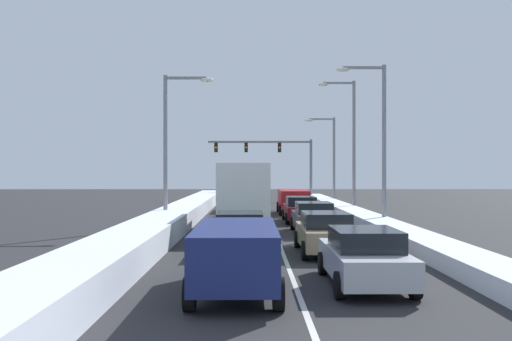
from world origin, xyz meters
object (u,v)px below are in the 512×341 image
object	(u,v)px
street_lamp_right_near	(378,131)
sedan_maroon_right_lane_fourth	(301,209)
suv_white_center_lane_fourth	(241,202)
box_truck_center_lane_third	(244,194)
traffic_light_gantry	(274,154)
street_lamp_left_mid	(172,136)
suv_gray_center_lane_fifth	(242,197)
street_lamp_right_far	(330,152)
sedan_green_center_lane_second	(240,232)
sedan_charcoal_right_lane_third	(313,217)
sedan_tan_right_lane_second	(325,233)
street_lamp_right_mid	(349,135)
suv_navy_center_lane_nearest	(236,252)
suv_red_right_lane_fifth	(293,199)
sedan_silver_right_lane_nearest	(364,257)

from	to	relation	value
street_lamp_right_near	sedan_maroon_right_lane_fourth	bearing A→B (deg)	139.28
suv_white_center_lane_fourth	box_truck_center_lane_third	bearing A→B (deg)	-87.64
traffic_light_gantry	box_truck_center_lane_third	bearing A→B (deg)	-95.30
suv_white_center_lane_fourth	street_lamp_left_mid	size ratio (longest dim) A/B	0.60
suv_gray_center_lane_fifth	street_lamp_right_far	size ratio (longest dim) A/B	0.63
sedan_green_center_lane_second	street_lamp_right_far	xyz separation A→B (m)	(7.34, 28.54, 3.90)
sedan_charcoal_right_lane_third	box_truck_center_lane_third	size ratio (longest dim) A/B	0.62
sedan_tan_right_lane_second	sedan_charcoal_right_lane_third	xyz separation A→B (m)	(0.29, 6.50, 0.00)
sedan_green_center_lane_second	street_lamp_right_mid	world-z (taller)	street_lamp_right_mid
sedan_charcoal_right_lane_third	box_truck_center_lane_third	world-z (taller)	box_truck_center_lane_third
suv_navy_center_lane_nearest	box_truck_center_lane_third	size ratio (longest dim) A/B	0.68
suv_red_right_lane_fifth	suv_white_center_lane_fourth	distance (m)	5.30
box_truck_center_lane_third	street_lamp_left_mid	size ratio (longest dim) A/B	0.89
suv_white_center_lane_fourth	street_lamp_right_mid	distance (m)	9.75
sedan_silver_right_lane_nearest	suv_red_right_lane_fifth	size ratio (longest dim) A/B	0.92
suv_white_center_lane_fourth	street_lamp_right_near	distance (m)	10.17
sedan_charcoal_right_lane_third	sedan_tan_right_lane_second	bearing A→B (deg)	-92.58
sedan_green_center_lane_second	suv_gray_center_lane_fifth	distance (m)	21.28
traffic_light_gantry	street_lamp_right_mid	bearing A→B (deg)	-74.98
street_lamp_right_near	traffic_light_gantry	bearing A→B (deg)	99.18
street_lamp_right_near	street_lamp_right_far	bearing A→B (deg)	89.29
sedan_green_center_lane_second	street_lamp_left_mid	bearing A→B (deg)	112.44
sedan_silver_right_lane_nearest	suv_navy_center_lane_nearest	distance (m)	3.46
sedan_silver_right_lane_nearest	street_lamp_right_near	size ratio (longest dim) A/B	0.52
suv_gray_center_lane_fifth	suv_navy_center_lane_nearest	bearing A→B (deg)	-89.30
suv_navy_center_lane_nearest	street_lamp_left_mid	world-z (taller)	street_lamp_left_mid
sedan_maroon_right_lane_fourth	suv_navy_center_lane_nearest	xyz separation A→B (m)	(-3.27, -18.88, 0.25)
street_lamp_right_near	street_lamp_left_mid	world-z (taller)	street_lamp_right_near
sedan_tan_right_lane_second	street_lamp_right_near	xyz separation A→B (m)	(3.99, 9.05, 4.37)
suv_red_right_lane_fifth	box_truck_center_lane_third	world-z (taller)	box_truck_center_lane_third
sedan_charcoal_right_lane_third	street_lamp_left_mid	xyz separation A→B (m)	(-7.21, 2.80, 4.10)
sedan_tan_right_lane_second	suv_red_right_lane_fifth	bearing A→B (deg)	89.28
suv_red_right_lane_fifth	sedan_green_center_lane_second	bearing A→B (deg)	-100.24
street_lamp_left_mid	sedan_maroon_right_lane_fourth	bearing A→B (deg)	22.94
sedan_silver_right_lane_nearest	traffic_light_gantry	bearing A→B (deg)	90.86
sedan_maroon_right_lane_fourth	suv_navy_center_lane_nearest	bearing A→B (deg)	-99.83
sedan_silver_right_lane_nearest	suv_gray_center_lane_fifth	bearing A→B (deg)	97.73
street_lamp_right_near	sedan_tan_right_lane_second	bearing A→B (deg)	-113.76
street_lamp_right_mid	suv_white_center_lane_fourth	bearing A→B (deg)	-151.61
street_lamp_right_mid	street_lamp_right_far	world-z (taller)	street_lamp_right_mid
suv_white_center_lane_fourth	street_lamp_right_near	size ratio (longest dim) A/B	0.57
suv_gray_center_lane_fifth	street_lamp_right_far	xyz separation A→B (m)	(7.64, 7.27, 3.65)
sedan_silver_right_lane_nearest	sedan_tan_right_lane_second	world-z (taller)	same
suv_navy_center_lane_nearest	street_lamp_right_mid	size ratio (longest dim) A/B	0.52
traffic_light_gantry	sedan_tan_right_lane_second	bearing A→B (deg)	-89.42
sedan_tan_right_lane_second	suv_gray_center_lane_fifth	bearing A→B (deg)	99.07
sedan_tan_right_lane_second	suv_navy_center_lane_nearest	size ratio (longest dim) A/B	0.92
sedan_silver_right_lane_nearest	suv_red_right_lane_fifth	distance (m)	24.30
suv_red_right_lane_fifth	street_lamp_right_far	xyz separation A→B (m)	(4.00, 10.02, 3.65)
sedan_silver_right_lane_nearest	sedan_maroon_right_lane_fourth	size ratio (longest dim) A/B	1.00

